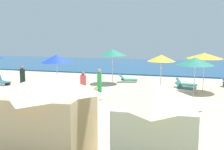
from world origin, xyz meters
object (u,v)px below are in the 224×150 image
umbrella_4 (161,58)px  umbrella_5 (113,52)px  cabana_4 (155,135)px  umbrella_0 (57,59)px  beach_ball_0 (144,97)px  beachgoer_1 (23,79)px  umbrella_2 (195,61)px  beachgoer_2 (83,86)px  beach_ball_2 (1,101)px  lounge_chair_7_0 (2,81)px  umbrella_1 (204,56)px  lounge_chair_0_0 (46,86)px  beachgoer_0 (99,81)px  lounge_chair_5_0 (128,79)px  lounge_chair_1_1 (185,88)px  cabana_3 (53,122)px  lounge_chair_1_0 (186,84)px

umbrella_4 → umbrella_5: 5.10m
cabana_4 → umbrella_0: (-7.72, 9.88, 0.87)m
umbrella_4 → beach_ball_0: (-0.77, -1.90, -2.21)m
umbrella_5 → beachgoer_1: (-5.14, -4.74, -1.63)m
umbrella_2 → beach_ball_0: umbrella_2 is taller
umbrella_4 → beachgoer_2: umbrella_4 is taller
beach_ball_2 → umbrella_4: bearing=31.7°
umbrella_0 → beachgoer_2: 3.24m
lounge_chair_7_0 → umbrella_1: bearing=-63.9°
beach_ball_2 → umbrella_2: bearing=14.8°
lounge_chair_0_0 → beach_ball_0: bearing=-116.0°
beachgoer_0 → beach_ball_2: (-4.42, -4.37, -0.60)m
lounge_chair_5_0 → beach_ball_0: size_ratio=6.16×
cabana_4 → beachgoer_1: (-10.16, 9.50, -0.57)m
umbrella_0 → beach_ball_2: 4.66m
lounge_chair_5_0 → umbrella_4: bearing=-147.6°
lounge_chair_1_1 → lounge_chair_7_0: (-13.71, -1.05, -0.01)m
cabana_3 → beachgoer_2: size_ratio=1.73×
beachgoer_2 → umbrella_0: bearing=-85.2°
lounge_chair_5_0 → lounge_chair_1_0: bearing=-110.0°
cabana_4 → umbrella_2: 8.93m
cabana_4 → umbrella_0: 12.57m
umbrella_1 → beachgoer_1: 12.59m
umbrella_0 → lounge_chair_1_1: size_ratio=1.80×
lounge_chair_0_0 → lounge_chair_5_0: lounge_chair_0_0 is taller
lounge_chair_1_1 → beachgoer_2: bearing=137.5°
beachgoer_0 → beach_ball_2: size_ratio=5.25×
beachgoer_0 → beach_ball_2: beachgoer_0 is taller
umbrella_5 → beachgoer_2: 6.08m
beachgoer_0 → beachgoer_1: beachgoer_1 is taller
lounge_chair_7_0 → beachgoer_2: size_ratio=0.95×
cabana_3 → lounge_chair_1_1: size_ratio=2.02×
beach_ball_2 → beach_ball_0: bearing=23.3°
umbrella_2 → cabana_3: bearing=-114.0°
cabana_3 → beachgoer_0: cabana_3 is taller
lounge_chair_0_0 → umbrella_2: size_ratio=0.59×
umbrella_1 → beachgoer_2: size_ratio=1.58×
lounge_chair_7_0 → beach_ball_2: lounge_chair_7_0 is taller
umbrella_2 → lounge_chair_5_0: 8.06m
umbrella_5 → beachgoer_0: 4.19m
lounge_chair_0_0 → beachgoer_2: 3.96m
umbrella_5 → beach_ball_2: umbrella_5 is taller
lounge_chair_1_1 → umbrella_2: bearing=-155.9°
cabana_4 → lounge_chair_1_1: size_ratio=1.91×
umbrella_0 → umbrella_5: umbrella_5 is taller
lounge_chair_1_0 → beachgoer_1: (-10.87, -4.24, 0.57)m
umbrella_2 → lounge_chair_7_0: size_ratio=1.68×
umbrella_0 → beachgoer_0: umbrella_0 is taller
lounge_chair_0_0 → umbrella_4: 8.22m
cabana_3 → umbrella_1: bearing=67.7°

